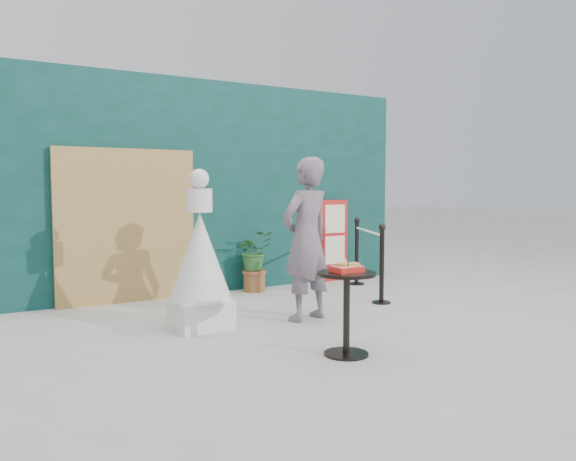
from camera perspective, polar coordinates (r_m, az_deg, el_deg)
The scene contains 10 objects.
ground at distance 5.69m, azimuth 6.31°, elevation -10.90°, with size 60.00×60.00×0.00m, color #ADAAA5.
back_wall at distance 8.22m, azimuth -6.99°, elevation 4.36°, with size 6.00×0.30×3.00m, color #0B3229.
bamboo_fence at distance 7.58m, azimuth -16.04°, elevation 0.45°, with size 1.80×0.08×2.00m, color tan.
woman at distance 6.30m, azimuth 1.88°, elevation -0.89°, with size 0.67×0.44×1.84m, color slate.
menu_board at distance 9.04m, azimuth 4.66°, elevation -1.02°, with size 0.50×0.07×1.30m.
statue at distance 6.02m, azimuth -8.91°, elevation -3.36°, with size 0.66×0.66×1.69m.
cafe_table at distance 5.05m, azimuth 5.97°, elevation -7.04°, with size 0.52×0.52×0.75m.
food_basket at distance 5.01m, azimuth 6.00°, elevation -3.79°, with size 0.26×0.19×0.11m.
planter at distance 8.11m, azimuth -3.46°, elevation -2.63°, with size 0.52×0.45×0.88m.
stanchion_barrier at distance 8.04m, azimuth 8.14°, elevation -2.82°, with size 0.84×1.54×1.03m.
Camera 1 is at (-3.32, -4.37, 1.49)m, focal length 35.00 mm.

